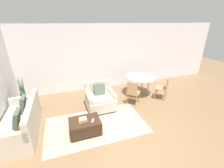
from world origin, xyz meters
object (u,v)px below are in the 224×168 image
at_px(tv_remote_primary, 93,120).
at_px(dining_chair_near_right, 164,87).
at_px(dining_table, 140,79).
at_px(dining_chair_near_left, 133,91).
at_px(couch, 22,123).
at_px(ottoman, 85,126).
at_px(potted_plant, 25,100).
at_px(book_stack, 83,120).
at_px(armchair, 100,99).

xyz_separation_m(tv_remote_primary, dining_chair_near_right, (3.00, 1.03, 0.12)).
distance_m(tv_remote_primary, dining_table, 2.90).
bearing_deg(dining_chair_near_left, couch, -173.69).
bearing_deg(ottoman, potted_plant, 131.39).
bearing_deg(ottoman, couch, 160.49).
height_order(potted_plant, dining_chair_near_left, potted_plant).
distance_m(couch, book_stack, 1.67).
relative_size(book_stack, dining_chair_near_left, 0.26).
height_order(dining_chair_near_left, dining_chair_near_right, same).
distance_m(armchair, potted_plant, 2.64).
xyz_separation_m(armchair, tv_remote_primary, (-0.51, -1.15, 0.04)).
height_order(book_stack, dining_chair_near_left, dining_chair_near_left).
bearing_deg(armchair, ottoman, -123.77).
bearing_deg(couch, ottoman, -19.51).
bearing_deg(dining_table, couch, -165.84).
bearing_deg(tv_remote_primary, dining_table, 35.83).
height_order(ottoman, dining_chair_near_right, dining_chair_near_right).
height_order(couch, dining_table, couch).
xyz_separation_m(couch, book_stack, (1.56, -0.57, 0.13)).
bearing_deg(couch, potted_plant, 96.36).
relative_size(dining_chair_near_left, dining_chair_near_right, 1.00).
relative_size(ottoman, tv_remote_primary, 5.05).
distance_m(dining_chair_near_left, dining_chair_near_right, 1.32).
distance_m(dining_table, dining_chair_near_left, 0.95).
height_order(couch, potted_plant, potted_plant).
bearing_deg(dining_table, book_stack, -147.93).
bearing_deg(couch, dining_table, 14.16).
xyz_separation_m(book_stack, dining_chair_near_left, (1.92, 0.96, 0.09)).
distance_m(tv_remote_primary, dining_chair_near_right, 3.17).
distance_m(ottoman, dining_chair_near_left, 2.13).
xyz_separation_m(couch, potted_plant, (-0.16, 1.43, -0.01)).
bearing_deg(potted_plant, dining_chair_near_left, -15.96).
bearing_deg(dining_chair_near_left, armchair, 173.93).
distance_m(ottoman, tv_remote_primary, 0.29).
height_order(book_stack, dining_chair_near_right, dining_chair_near_right).
bearing_deg(book_stack, armchair, 55.09).
height_order(couch, book_stack, couch).
bearing_deg(dining_chair_near_left, potted_plant, 164.04).
xyz_separation_m(ottoman, dining_table, (2.55, 1.61, 0.48)).
height_order(book_stack, potted_plant, potted_plant).
relative_size(potted_plant, dining_table, 1.07).
distance_m(potted_plant, dining_table, 4.34).
distance_m(armchair, book_stack, 1.32).
bearing_deg(book_stack, dining_chair_near_left, 26.49).
xyz_separation_m(couch, ottoman, (1.60, -0.57, -0.09)).
height_order(potted_plant, dining_table, potted_plant).
relative_size(ottoman, book_stack, 3.50).
xyz_separation_m(couch, dining_table, (4.14, 1.04, 0.39)).
bearing_deg(dining_chair_near_left, dining_chair_near_right, 0.00).
height_order(couch, dining_chair_near_left, dining_chair_near_left).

